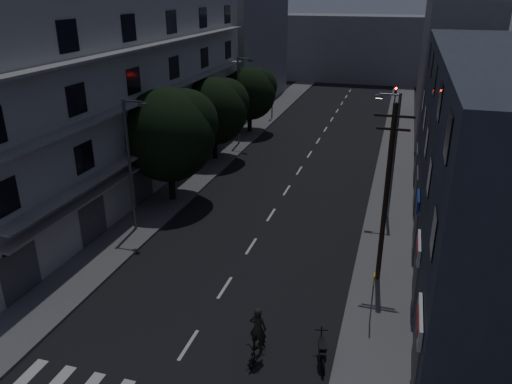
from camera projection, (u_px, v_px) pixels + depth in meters
The scene contains 21 objects.
ground at pixel (300, 169), 41.27m from camera, with size 160.00×160.00×0.00m, color black.
sidewalk_left at pixel (216, 160), 43.21m from camera, with size 3.00×90.00×0.15m, color #565659.
sidewalk_right at pixel (394, 177), 39.27m from camera, with size 3.00×90.00×0.15m, color #565659.
lane_markings at pixel (314, 147), 46.82m from camera, with size 0.15×60.50×0.01m.
building_left at pixel (119, 92), 35.55m from camera, with size 7.00×36.00×14.00m.
building_right at pixel (485, 159), 26.28m from camera, with size 6.19×28.00×11.00m.
building_far_left at pixel (245, 39), 61.81m from camera, with size 6.00×20.00×16.00m, color slate.
building_far_right at pixel (452, 66), 50.76m from camera, with size 6.00×20.00×13.00m, color slate.
building_far_end at pixel (359, 48), 79.33m from camera, with size 24.00×8.00×10.00m, color slate.
tree_near at pixel (169, 131), 33.22m from camera, with size 6.29×6.29×7.75m.
tree_mid at pixel (215, 109), 41.76m from camera, with size 5.66×5.66×6.97m.
tree_far at pixel (250, 92), 50.09m from camera, with size 5.26×5.26×6.50m.
traffic_signal_far_right at pixel (395, 98), 52.71m from camera, with size 0.28×0.37×4.10m.
traffic_signal_far_left at pixel (272, 92), 55.66m from camera, with size 0.28×0.37×4.10m.
street_lamp_left_near at pixel (131, 160), 28.95m from camera, with size 1.51×0.25×8.00m.
street_lamp_right at pixel (392, 151), 30.51m from camera, with size 1.51×0.25×8.00m.
street_lamp_left_far at pixel (240, 97), 45.87m from camera, with size 1.51×0.25×8.00m.
utility_pole at pixel (386, 193), 23.60m from camera, with size 1.80×0.24×9.00m.
bus_stop_sign at pixel (373, 290), 21.25m from camera, with size 0.06×0.35×2.52m.
motorcycle at pixel (322, 352), 19.74m from camera, with size 0.69×1.87×1.22m.
cyclist at pixel (258, 341), 19.84m from camera, with size 0.73×1.90×2.38m.
Camera 1 is at (7.50, -13.39, 13.82)m, focal length 35.00 mm.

